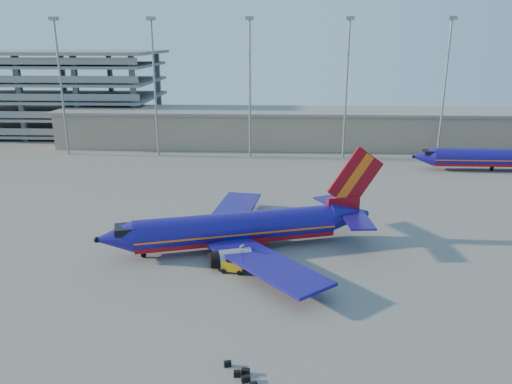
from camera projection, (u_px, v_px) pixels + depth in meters
ground at (269, 237)px, 63.93m from camera, size 220.00×220.00×0.00m
terminal_building at (316, 128)px, 117.65m from camera, size 122.00×16.00×8.50m
parking_garage at (44, 88)px, 133.84m from camera, size 62.00×32.00×21.40m
light_mast_row at (298, 73)px, 102.52m from camera, size 101.60×1.60×28.65m
aircraft_main at (243, 228)px, 59.82m from camera, size 34.06×32.28×11.84m
aircraft_second at (498, 158)px, 95.50m from camera, size 33.10×12.91×11.21m
baggage_tug at (233, 265)px, 53.97m from camera, size 2.51×1.78×1.65m
luggage_pile at (242, 375)px, 37.20m from camera, size 2.75×2.98×0.54m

